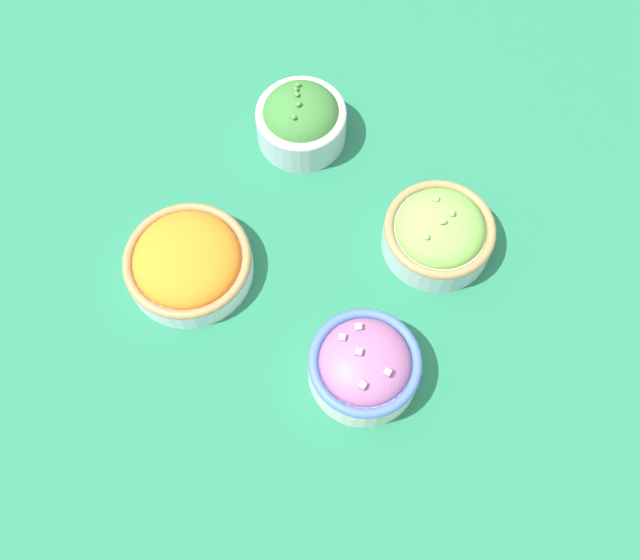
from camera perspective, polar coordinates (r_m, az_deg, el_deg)
name	(u,v)px	position (r m, az deg, el deg)	size (l,w,h in m)	color
ground_plane	(320,290)	(0.90, 0.00, -0.78)	(3.00, 3.00, 0.00)	#23704C
bowl_lettuce	(439,232)	(0.91, 9.49, 3.80)	(0.14, 0.14, 0.08)	#B2C1CC
bowl_carrots	(188,262)	(0.90, -10.52, 1.46)	(0.16, 0.16, 0.06)	silver
bowl_broccoli	(301,119)	(0.98, -1.52, 12.74)	(0.12, 0.12, 0.09)	#B2C1CC
bowl_red_onion	(364,365)	(0.83, 3.58, -6.80)	(0.13, 0.13, 0.08)	silver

